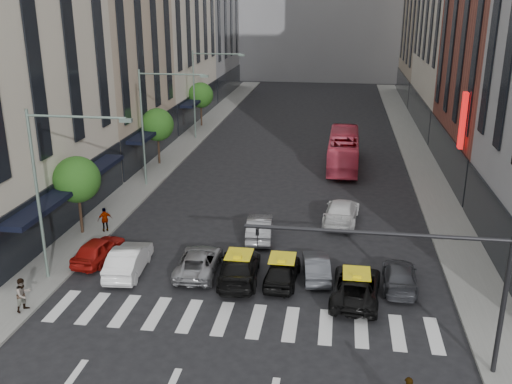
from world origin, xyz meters
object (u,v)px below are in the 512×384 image
at_px(car_red, 99,249).
at_px(taxi_center, 282,270).
at_px(streetlamp_near, 53,174).
at_px(streetlamp_mid, 154,113).
at_px(car_white_front, 129,260).
at_px(bus, 343,150).
at_px(taxi_left, 239,267).
at_px(streetlamp_far, 203,83).
at_px(pedestrian_far, 105,220).
at_px(pedestrian_near, 23,295).

height_order(car_red, taxi_center, car_red).
distance_m(streetlamp_near, streetlamp_mid, 16.00).
bearing_deg(car_white_front, bus, -121.22).
bearing_deg(bus, streetlamp_mid, 29.69).
bearing_deg(car_white_front, streetlamp_mid, -82.51).
xyz_separation_m(taxi_left, bus, (5.37, 22.53, 0.77)).
distance_m(car_red, car_white_front, 2.48).
height_order(streetlamp_far, pedestrian_far, streetlamp_far).
xyz_separation_m(streetlamp_far, car_white_front, (3.04, -30.59, -5.15)).
xyz_separation_m(streetlamp_far, pedestrian_far, (-0.36, -25.61, -4.97)).
bearing_deg(streetlamp_near, pedestrian_near, -96.03).
bearing_deg(pedestrian_far, car_white_front, 90.73).
distance_m(car_red, pedestrian_near, 6.05).
relative_size(streetlamp_near, pedestrian_near, 5.42).
relative_size(taxi_left, bus, 0.47).
relative_size(car_white_front, taxi_center, 1.13).
bearing_deg(pedestrian_far, streetlamp_far, -124.34).
distance_m(streetlamp_far, car_red, 29.92).
relative_size(taxi_left, taxi_center, 1.24).
bearing_deg(car_white_front, pedestrian_near, 50.28).
relative_size(streetlamp_mid, pedestrian_near, 5.42).
height_order(car_white_front, taxi_center, car_white_front).
bearing_deg(streetlamp_mid, car_white_front, -78.22).
bearing_deg(pedestrian_near, streetlamp_far, 21.03).
xyz_separation_m(streetlamp_far, pedestrian_near, (-0.36, -35.37, -4.92)).
bearing_deg(car_red, streetlamp_far, -81.44).
distance_m(taxi_left, taxi_center, 2.28).
bearing_deg(taxi_left, streetlamp_far, -77.86).
bearing_deg(pedestrian_far, streetlamp_near, 59.64).
distance_m(taxi_center, pedestrian_far, 12.77).
bearing_deg(pedestrian_near, taxi_center, -46.04).
xyz_separation_m(car_white_front, bus, (11.46, 22.56, 0.74)).
height_order(streetlamp_far, taxi_center, streetlamp_far).
distance_m(bus, pedestrian_near, 31.13).
bearing_deg(streetlamp_far, taxi_center, -69.49).
distance_m(car_white_front, pedestrian_far, 6.04).
height_order(taxi_center, pedestrian_near, pedestrian_near).
height_order(streetlamp_near, pedestrian_near, streetlamp_near).
bearing_deg(car_red, taxi_left, 179.30).
bearing_deg(streetlamp_mid, taxi_center, -51.83).
bearing_deg(pedestrian_near, taxi_left, -41.51).
relative_size(car_red, taxi_left, 0.81).
bearing_deg(streetlamp_mid, car_red, -86.41).
height_order(streetlamp_near, car_white_front, streetlamp_near).
relative_size(streetlamp_mid, taxi_left, 1.79).
bearing_deg(streetlamp_far, streetlamp_mid, -90.00).
bearing_deg(streetlamp_near, car_white_front, 24.79).
xyz_separation_m(streetlamp_far, car_red, (0.84, -29.45, -5.21)).
height_order(streetlamp_near, taxi_center, streetlamp_near).
relative_size(streetlamp_near, pedestrian_far, 5.72).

